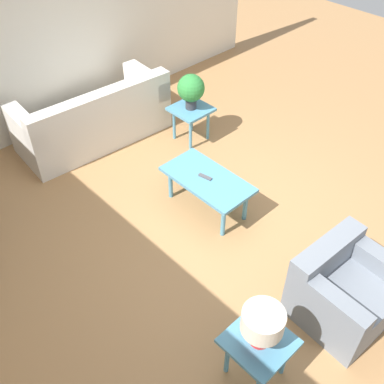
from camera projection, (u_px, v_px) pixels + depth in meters
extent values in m
plane|color=#A87A4C|center=(216.00, 224.00, 5.05)|extent=(14.00, 14.00, 0.00)
cube|color=silver|center=(50.00, 28.00, 5.79)|extent=(0.12, 7.20, 2.70)
cube|color=silver|center=(94.00, 124.00, 6.15)|extent=(1.01, 2.07, 0.44)
cube|color=silver|center=(102.00, 107.00, 5.67)|extent=(0.34, 2.03, 0.41)
cube|color=silver|center=(146.00, 81.00, 6.34)|extent=(0.88, 0.26, 0.27)
cube|color=silver|center=(25.00, 126.00, 5.49)|extent=(0.88, 0.26, 0.27)
cube|color=slate|center=(344.00, 298.00, 4.06)|extent=(0.81, 0.88, 0.43)
cube|color=slate|center=(327.00, 254.00, 3.98)|extent=(0.25, 0.84, 0.29)
cube|color=slate|center=(328.00, 299.00, 3.70)|extent=(0.77, 0.21, 0.19)
cube|color=slate|center=(375.00, 258.00, 4.02)|extent=(0.77, 0.21, 0.19)
cube|color=teal|center=(207.00, 179.00, 4.97)|extent=(1.04, 0.54, 0.04)
cylinder|color=teal|center=(245.00, 206.00, 4.98)|extent=(0.05, 0.05, 0.41)
cylinder|color=teal|center=(192.00, 170.00, 5.44)|extent=(0.05, 0.05, 0.41)
cylinder|color=teal|center=(223.00, 221.00, 4.80)|extent=(0.05, 0.05, 0.41)
cylinder|color=teal|center=(171.00, 183.00, 5.26)|extent=(0.05, 0.05, 0.41)
cube|color=teal|center=(191.00, 109.00, 5.97)|extent=(0.49, 0.49, 0.04)
cylinder|color=teal|center=(208.00, 125.00, 6.13)|extent=(0.04, 0.04, 0.45)
cylinder|color=teal|center=(191.00, 116.00, 6.31)|extent=(0.04, 0.04, 0.45)
cylinder|color=teal|center=(191.00, 134.00, 5.96)|extent=(0.04, 0.04, 0.45)
cylinder|color=teal|center=(174.00, 124.00, 6.14)|extent=(0.04, 0.04, 0.45)
cube|color=teal|center=(259.00, 342.00, 3.46)|extent=(0.49, 0.49, 0.04)
cylinder|color=teal|center=(285.00, 358.00, 3.62)|extent=(0.04, 0.04, 0.45)
cylinder|color=teal|center=(254.00, 332.00, 3.80)|extent=(0.04, 0.04, 0.45)
cylinder|color=teal|center=(227.00, 357.00, 3.63)|extent=(0.04, 0.04, 0.45)
cylinder|color=#333338|center=(191.00, 103.00, 5.91)|extent=(0.15, 0.15, 0.15)
sphere|color=#2D7F38|center=(191.00, 88.00, 5.76)|extent=(0.36, 0.36, 0.36)
cylinder|color=red|center=(260.00, 334.00, 3.39)|extent=(0.16, 0.16, 0.18)
cylinder|color=beige|center=(263.00, 321.00, 3.27)|extent=(0.33, 0.33, 0.18)
cube|color=#4C4C51|center=(205.00, 177.00, 4.96)|extent=(0.16, 0.07, 0.02)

